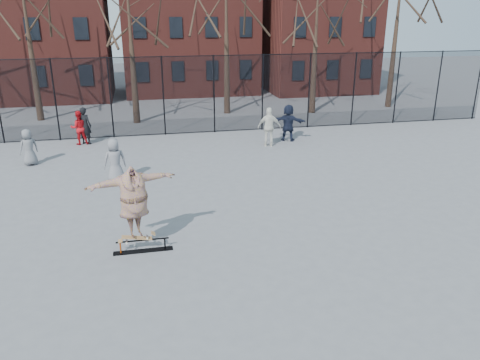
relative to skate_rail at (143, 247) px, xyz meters
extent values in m
plane|color=slate|center=(2.79, -0.44, -0.14)|extent=(100.00, 100.00, 0.00)
cube|color=black|center=(0.00, 0.00, -0.13)|extent=(1.57, 0.24, 0.01)
cylinder|color=#D4490C|center=(-0.58, 0.00, 0.03)|extent=(0.04, 0.04, 0.32)
cylinder|color=black|center=(0.58, 0.00, 0.03)|extent=(0.04, 0.04, 0.32)
cylinder|color=black|center=(0.00, 0.00, 0.19)|extent=(1.39, 0.04, 0.04)
imported|color=#58327F|center=(-0.14, 0.00, 1.28)|extent=(2.45, 1.31, 1.93)
imported|color=slate|center=(-0.87, 5.68, 0.71)|extent=(0.92, 0.70, 1.69)
imported|color=black|center=(-2.47, 11.56, 0.77)|extent=(0.78, 0.66, 1.80)
imported|color=red|center=(-2.73, 11.56, 0.68)|extent=(0.87, 0.72, 1.63)
imported|color=silver|center=(6.08, 9.33, 0.79)|extent=(1.16, 0.67, 1.85)
imported|color=#191F33|center=(7.27, 10.10, 0.77)|extent=(1.75, 1.20, 1.81)
imported|color=slate|center=(-4.44, 8.61, 0.63)|extent=(0.89, 0.79, 1.53)
cylinder|color=black|center=(-3.81, 12.56, 1.86)|extent=(0.07, 0.07, 4.00)
cylinder|color=black|center=(-1.21, 12.56, 1.86)|extent=(0.07, 0.07, 4.00)
cylinder|color=black|center=(1.39, 12.56, 1.86)|extent=(0.07, 0.07, 4.00)
cylinder|color=black|center=(3.99, 12.56, 1.86)|extent=(0.07, 0.07, 4.00)
cylinder|color=black|center=(6.59, 12.56, 1.86)|extent=(0.07, 0.07, 4.00)
cylinder|color=black|center=(9.19, 12.56, 1.86)|extent=(0.07, 0.07, 4.00)
cylinder|color=black|center=(11.79, 12.56, 1.86)|extent=(0.07, 0.07, 4.00)
cylinder|color=black|center=(14.39, 12.56, 1.86)|extent=(0.07, 0.07, 4.00)
cylinder|color=black|center=(16.99, 12.56, 1.86)|extent=(0.07, 0.07, 4.00)
cylinder|color=black|center=(19.59, 12.56, 1.86)|extent=(0.07, 0.07, 4.00)
cube|color=black|center=(2.79, 12.56, 1.86)|extent=(34.00, 0.01, 4.00)
cylinder|color=black|center=(2.79, 12.56, 3.82)|extent=(34.00, 0.04, 0.04)
cone|color=black|center=(-5.71, 17.36, 2.17)|extent=(0.40, 0.40, 4.62)
cone|color=black|center=(-0.21, 16.06, 2.17)|extent=(0.40, 0.40, 4.62)
cone|color=black|center=(5.29, 17.36, 2.17)|extent=(0.40, 0.40, 4.62)
cone|color=black|center=(10.79, 16.06, 2.17)|extent=(0.40, 0.40, 4.62)
cone|color=black|center=(16.29, 17.36, 2.17)|extent=(0.40, 0.40, 4.62)
cube|color=#5D231E|center=(-6.21, 25.56, 5.86)|extent=(9.00, 7.00, 12.00)
cube|color=#5D231E|center=(4.29, 25.56, 6.36)|extent=(10.00, 7.00, 13.00)
cube|color=#5D231E|center=(14.29, 25.56, 5.36)|extent=(8.00, 7.00, 11.00)
camera|label=1|loc=(0.19, -11.45, 5.93)|focal=35.00mm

